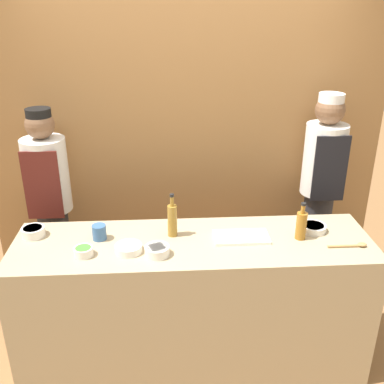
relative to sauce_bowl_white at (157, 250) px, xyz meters
The scene contains 15 objects.
ground_plane 1.00m from the sauce_bowl_white, 32.42° to the left, with size 14.00×14.00×0.00m, color olive.
cabinet_wall 1.22m from the sauce_bowl_white, 79.37° to the left, with size 3.11×0.18×2.40m.
counter 0.56m from the sauce_bowl_white, 32.42° to the left, with size 2.23×0.63×0.93m.
sauce_bowl_white is the anchor object (origin of this frame).
sauce_bowl_purple 0.83m from the sauce_bowl_white, 160.63° to the left, with size 0.14×0.14×0.06m.
sauce_bowl_green 0.43m from the sauce_bowl_white, behind, with size 0.11×0.11×0.05m.
sauce_bowl_orange 1.03m from the sauce_bowl_white, 13.11° to the left, with size 0.17×0.17×0.04m.
sauce_bowl_yellow 0.18m from the sauce_bowl_white, 164.47° to the left, with size 0.16×0.16×0.04m.
cutting_board 0.55m from the sauce_bowl_white, 16.95° to the left, with size 0.34×0.18×0.02m.
bottle_amber 0.91m from the sauce_bowl_white, ahead, with size 0.07×0.07×0.24m.
bottle_vinegar 0.26m from the sauce_bowl_white, 67.38° to the left, with size 0.06×0.06×0.29m.
cup_blue 0.42m from the sauce_bowl_white, 149.77° to the left, with size 0.09×0.09×0.10m.
wooden_spoon 1.18m from the sauce_bowl_white, ahead, with size 0.24×0.04×0.02m.
chef_left 1.16m from the sauce_bowl_white, 134.06° to the left, with size 0.32×0.32×1.62m.
chef_right 1.50m from the sauce_bowl_white, 33.71° to the left, with size 0.31×0.31×1.70m.
Camera 1 is at (-0.16, -2.41, 2.33)m, focal length 42.00 mm.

